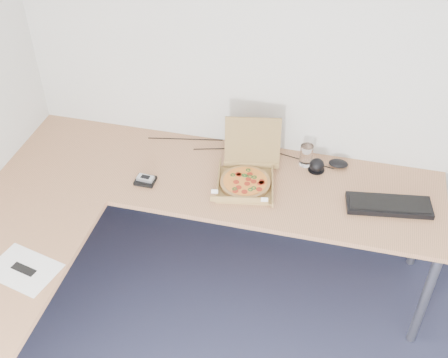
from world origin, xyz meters
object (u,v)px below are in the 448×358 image
(pizza_box, at_px, (246,178))
(keyboard, at_px, (389,205))
(desk, at_px, (142,221))
(drinking_glass, at_px, (306,155))
(wallet, at_px, (145,181))

(pizza_box, relative_size, keyboard, 0.82)
(desk, xyz_separation_m, keyboard, (1.26, 0.39, 0.04))
(desk, distance_m, keyboard, 1.32)
(desk, xyz_separation_m, drinking_glass, (0.78, 0.66, 0.10))
(pizza_box, height_order, keyboard, pizza_box)
(keyboard, height_order, wallet, keyboard)
(wallet, bearing_deg, drinking_glass, 23.81)
(keyboard, xyz_separation_m, wallet, (-1.34, -0.11, -0.00))
(keyboard, bearing_deg, wallet, 176.55)
(wallet, bearing_deg, desk, -74.81)
(keyboard, bearing_deg, drinking_glass, 142.94)
(pizza_box, distance_m, keyboard, 0.78)
(wallet, bearing_deg, keyboard, 4.77)
(drinking_glass, bearing_deg, keyboard, -28.75)
(pizza_box, bearing_deg, desk, -150.28)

